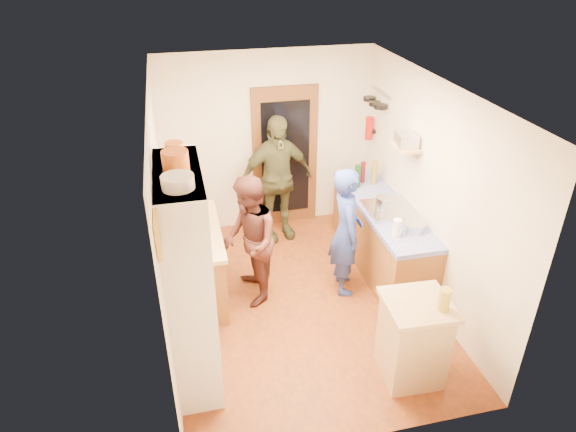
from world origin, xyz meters
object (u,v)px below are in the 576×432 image
object	(u,v)px
person_hob	(349,233)
person_left	(251,240)
right_counter_base	(381,238)
island_base	(413,342)
person_back	(277,179)
hutch_body	(189,280)

from	to	relation	value
person_hob	person_left	xyz separation A→B (m)	(-1.15, 0.13, -0.01)
right_counter_base	person_hob	distance (m)	0.81
island_base	person_hob	size ratio (longest dim) A/B	0.53
person_hob	island_base	bearing A→B (deg)	-166.37
island_base	person_left	distance (m)	2.13
person_back	person_hob	bearing A→B (deg)	-78.84
person_hob	person_back	distance (m)	1.55
hutch_body	person_back	bearing A→B (deg)	60.32
right_counter_base	person_hob	size ratio (longest dim) A/B	1.35
right_counter_base	person_hob	bearing A→B (deg)	-147.36
island_base	person_back	distance (m)	3.07
person_left	person_back	xyz separation A→B (m)	(0.59, 1.31, 0.12)
hutch_body	right_counter_base	size ratio (longest dim) A/B	1.00
person_left	person_back	world-z (taller)	person_back
hutch_body	person_back	distance (m)	2.72
hutch_body	right_counter_base	bearing A→B (deg)	27.47
island_base	person_hob	world-z (taller)	person_hob
island_base	person_left	xyz separation A→B (m)	(-1.31, 1.64, 0.37)
person_left	island_base	bearing A→B (deg)	38.53
hutch_body	person_hob	distance (m)	2.14
right_counter_base	person_hob	world-z (taller)	person_hob
person_hob	person_left	world-z (taller)	person_hob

